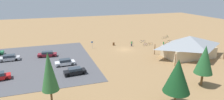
# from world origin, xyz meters

# --- Properties ---
(ground) EXTENTS (160.00, 160.00, 0.00)m
(ground) POSITION_xyz_m (0.00, 0.00, 0.00)
(ground) COLOR #937047
(ground) RESTS_ON ground
(parking_lot_asphalt) EXTENTS (34.02, 30.63, 0.05)m
(parking_lot_asphalt) POSITION_xyz_m (27.78, 3.21, 0.03)
(parking_lot_asphalt) COLOR #4C4C51
(parking_lot_asphalt) RESTS_ON ground
(bike_pavilion) EXTENTS (14.47, 9.36, 5.47)m
(bike_pavilion) POSITION_xyz_m (-12.96, 11.13, 3.08)
(bike_pavilion) COLOR #C6B28E
(bike_pavilion) RESTS_ON ground
(trash_bin) EXTENTS (0.60, 0.60, 0.90)m
(trash_bin) POSITION_xyz_m (1.41, -5.47, 0.45)
(trash_bin) COLOR brown
(trash_bin) RESTS_ON ground
(lot_sign) EXTENTS (0.56, 0.08, 2.20)m
(lot_sign) POSITION_xyz_m (8.49, -4.26, 1.41)
(lot_sign) COLOR #99999E
(lot_sign) RESTS_ON ground
(pine_center) EXTENTS (3.18, 3.18, 7.42)m
(pine_center) POSITION_xyz_m (-4.52, 25.30, 4.87)
(pine_center) COLOR brown
(pine_center) RESTS_ON ground
(pine_east) EXTENTS (2.43, 2.43, 8.42)m
(pine_east) POSITION_xyz_m (21.08, 23.87, 5.53)
(pine_east) COLOR brown
(pine_east) RESTS_ON ground
(pine_mideast) EXTENTS (3.91, 3.91, 7.20)m
(pine_mideast) POSITION_xyz_m (3.86, 29.21, 4.70)
(pine_mideast) COLOR brown
(pine_mideast) RESTS_ON ground
(bicycle_green_near_sign) EXTENTS (0.48, 1.67, 0.84)m
(bicycle_green_near_sign) POSITION_xyz_m (-20.75, -9.68, 0.36)
(bicycle_green_near_sign) COLOR black
(bicycle_green_near_sign) RESTS_ON ground
(bicycle_yellow_yard_left) EXTENTS (1.46, 1.03, 0.90)m
(bicycle_yellow_yard_left) POSITION_xyz_m (-13.45, 0.11, 0.40)
(bicycle_yellow_yard_left) COLOR black
(bicycle_yellow_yard_left) RESTS_ON ground
(bicycle_silver_near_porch) EXTENTS (1.78, 0.54, 0.86)m
(bicycle_silver_near_porch) POSITION_xyz_m (-18.30, -7.93, 0.38)
(bicycle_silver_near_porch) COLOR black
(bicycle_silver_near_porch) RESTS_ON ground
(bicycle_red_lone_east) EXTENTS (1.46, 1.15, 0.91)m
(bicycle_red_lone_east) POSITION_xyz_m (-4.49, -5.12, 0.40)
(bicycle_red_lone_east) COLOR black
(bicycle_red_lone_east) RESTS_ON ground
(bicycle_blue_front_row) EXTENTS (1.83, 0.50, 0.83)m
(bicycle_blue_front_row) POSITION_xyz_m (-8.78, -5.73, 0.39)
(bicycle_blue_front_row) COLOR black
(bicycle_blue_front_row) RESTS_ON ground
(bicycle_purple_by_bin) EXTENTS (1.65, 0.61, 0.88)m
(bicycle_purple_by_bin) POSITION_xyz_m (-7.63, -1.74, 0.39)
(bicycle_purple_by_bin) COLOR black
(bicycle_purple_by_bin) RESTS_ON ground
(bicycle_orange_back_row) EXTENTS (1.70, 0.48, 0.89)m
(bicycle_orange_back_row) POSITION_xyz_m (-9.42, -2.05, 0.39)
(bicycle_orange_back_row) COLOR black
(bicycle_orange_back_row) RESTS_ON ground
(bicycle_black_lone_west) EXTENTS (1.38, 1.05, 0.85)m
(bicycle_black_lone_west) POSITION_xyz_m (-17.13, -2.84, 0.39)
(bicycle_black_lone_west) COLOR black
(bicycle_black_lone_west) RESTS_ON ground
(bicycle_teal_yard_front) EXTENTS (0.48, 1.72, 0.89)m
(bicycle_teal_yard_front) POSITION_xyz_m (-17.28, 1.30, 0.40)
(bicycle_teal_yard_front) COLOR black
(bicycle_teal_yard_front) RESTS_ON ground
(bicycle_white_yard_center) EXTENTS (1.71, 0.64, 0.86)m
(bicycle_white_yard_center) POSITION_xyz_m (-19.80, 5.08, 0.39)
(bicycle_white_yard_center) COLOR black
(bicycle_white_yard_center) RESTS_ON ground
(bicycle_green_edge_north) EXTENTS (1.55, 0.93, 0.86)m
(bicycle_green_edge_north) POSITION_xyz_m (-20.07, -1.95, 0.39)
(bicycle_green_edge_north) COLOR black
(bicycle_green_edge_north) RESTS_ON ground
(car_black_far_end) EXTENTS (4.52, 2.11, 1.40)m
(car_black_far_end) POSITION_xyz_m (16.19, 13.27, 0.75)
(car_black_far_end) COLOR black
(car_black_far_end) RESTS_ON parking_lot_asphalt
(car_maroon_front_row) EXTENTS (4.81, 2.26, 1.40)m
(car_maroon_front_row) POSITION_xyz_m (21.14, -0.29, 0.74)
(car_maroon_front_row) COLOR maroon
(car_maroon_front_row) RESTS_ON parking_lot_asphalt
(car_white_aisle_side) EXTENTS (4.43, 2.00, 1.44)m
(car_white_aisle_side) POSITION_xyz_m (17.51, 7.36, 0.76)
(car_white_aisle_side) COLOR white
(car_white_aisle_side) RESTS_ON parking_lot_asphalt
(car_silver_near_entry) EXTENTS (4.62, 2.00, 1.45)m
(car_silver_near_entry) POSITION_xyz_m (29.89, -0.11, 0.77)
(car_silver_near_entry) COLOR #BCBCC1
(car_silver_near_entry) RESTS_ON parking_lot_asphalt
(visitor_at_bikes) EXTENTS (0.40, 0.36, 1.67)m
(visitor_at_bikes) POSITION_xyz_m (-3.45, -2.74, 0.88)
(visitor_at_bikes) COLOR #2D3347
(visitor_at_bikes) RESTS_ON ground
(visitor_near_lot) EXTENTS (0.37, 0.40, 1.85)m
(visitor_near_lot) POSITION_xyz_m (-12.10, 1.21, 0.98)
(visitor_near_lot) COLOR #2D3347
(visitor_near_lot) RESTS_ON ground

